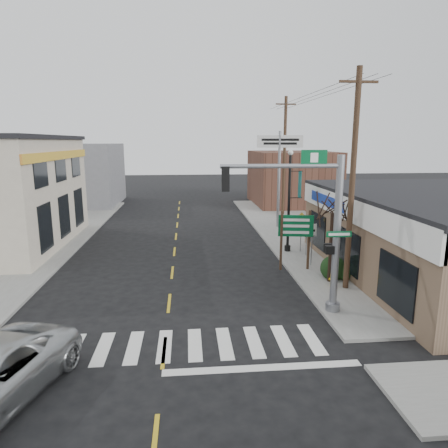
{
  "coord_description": "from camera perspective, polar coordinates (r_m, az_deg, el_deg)",
  "views": [
    {
      "loc": [
        0.83,
        -11.85,
        6.65
      ],
      "look_at": [
        2.56,
        6.6,
        2.8
      ],
      "focal_mm": 32.0,
      "sensor_mm": 36.0,
      "label": 1
    }
  ],
  "objects": [
    {
      "name": "dance_center_sign",
      "position": [
        30.75,
        7.93,
        9.61
      ],
      "size": [
        3.43,
        0.21,
        7.28
      ],
      "rotation": [
        0.0,
        0.0,
        -0.24
      ],
      "color": "gray",
      "rests_on": "sidewalk_right"
    },
    {
      "name": "sidewalk_left",
      "position": [
        27.52,
        -26.15,
        -3.34
      ],
      "size": [
        6.0,
        38.0,
        0.13
      ],
      "primitive_type": "cube",
      "color": "slate",
      "rests_on": "ground"
    },
    {
      "name": "sidewalk_right",
      "position": [
        26.97,
        12.46,
        -2.68
      ],
      "size": [
        6.0,
        38.0,
        0.13
      ],
      "primitive_type": "cube",
      "color": "slate",
      "rests_on": "ground"
    },
    {
      "name": "lamp_post",
      "position": [
        23.91,
        9.44,
        4.3
      ],
      "size": [
        0.78,
        0.62,
        6.03
      ],
      "rotation": [
        0.0,
        0.0,
        0.15
      ],
      "color": "black",
      "rests_on": "sidewalk_right"
    },
    {
      "name": "shrub_front",
      "position": [
        19.25,
        26.81,
        -7.87
      ],
      "size": [
        1.27,
        1.27,
        0.95
      ],
      "primitive_type": "ellipsoid",
      "color": "#1C3B1B",
      "rests_on": "sidewalk_right"
    },
    {
      "name": "utility_pole_near",
      "position": [
        18.13,
        17.87,
        6.02
      ],
      "size": [
        1.66,
        0.25,
        9.54
      ],
      "rotation": [
        0.0,
        0.0,
        0.02
      ],
      "color": "#4E4029",
      "rests_on": "sidewalk_right"
    },
    {
      "name": "traffic_signal_pole",
      "position": [
        15.32,
        13.36,
        0.82
      ],
      "size": [
        4.91,
        0.38,
        6.22
      ],
      "rotation": [
        0.0,
        0.0,
        -0.03
      ],
      "color": "gray",
      "rests_on": "sidewalk_right"
    },
    {
      "name": "center_line",
      "position": [
        20.95,
        -7.4,
        -6.86
      ],
      "size": [
        0.12,
        56.0,
        0.01
      ],
      "primitive_type": "cube",
      "color": "gold",
      "rests_on": "ground"
    },
    {
      "name": "utility_pole_far",
      "position": [
        36.21,
        8.62,
        9.68
      ],
      "size": [
        1.8,
        0.27,
        10.34
      ],
      "rotation": [
        0.0,
        0.0,
        0.07
      ],
      "color": "#472F1F",
      "rests_on": "sidewalk_right"
    },
    {
      "name": "guide_sign",
      "position": [
        20.6,
        10.18,
        -1.17
      ],
      "size": [
        1.77,
        0.14,
        3.1
      ],
      "rotation": [
        0.0,
        0.0,
        -0.16
      ],
      "color": "#432E1F",
      "rests_on": "sidewalk_right"
    },
    {
      "name": "ground",
      "position": [
        13.61,
        -8.57,
        -17.65
      ],
      "size": [
        140.0,
        140.0,
        0.0
      ],
      "primitive_type": "plane",
      "color": "black",
      "rests_on": "ground"
    },
    {
      "name": "bldg_distant_left",
      "position": [
        45.55,
        -20.54,
        6.65
      ],
      "size": [
        9.0,
        10.0,
        6.4
      ],
      "primitive_type": "cube",
      "color": "slate",
      "rests_on": "ground"
    },
    {
      "name": "ped_crossing_sign",
      "position": [
        24.18,
        10.99,
        -0.05
      ],
      "size": [
        0.94,
        0.07,
        2.41
      ],
      "rotation": [
        0.0,
        0.0,
        -0.38
      ],
      "color": "gray",
      "rests_on": "sidewalk_right"
    },
    {
      "name": "shrub_back",
      "position": [
        20.22,
        15.33,
        -6.12
      ],
      "size": [
        1.24,
        1.24,
        0.93
      ],
      "primitive_type": "ellipsoid",
      "color": "#193310",
      "rests_on": "sidewalk_right"
    },
    {
      "name": "bldg_distant_right",
      "position": [
        43.48,
        9.61,
        6.49
      ],
      "size": [
        8.0,
        10.0,
        5.6
      ],
      "primitive_type": "cube",
      "color": "#543226",
      "rests_on": "ground"
    },
    {
      "name": "fire_hydrant",
      "position": [
        19.07,
        15.21,
        -7.6
      ],
      "size": [
        0.2,
        0.2,
        0.62
      ],
      "rotation": [
        0.0,
        0.0,
        0.03
      ],
      "color": "#DFB509",
      "rests_on": "sidewalk_right"
    },
    {
      "name": "bare_tree",
      "position": [
        18.88,
        15.41,
        3.31
      ],
      "size": [
        2.47,
        2.47,
        4.95
      ],
      "rotation": [
        0.0,
        0.0,
        -0.43
      ],
      "color": "black",
      "rests_on": "sidewalk_right"
    },
    {
      "name": "crosswalk",
      "position": [
        13.96,
        -8.48,
        -16.82
      ],
      "size": [
        11.0,
        2.2,
        0.01
      ],
      "primitive_type": "cube",
      "color": "silver",
      "rests_on": "ground"
    }
  ]
}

